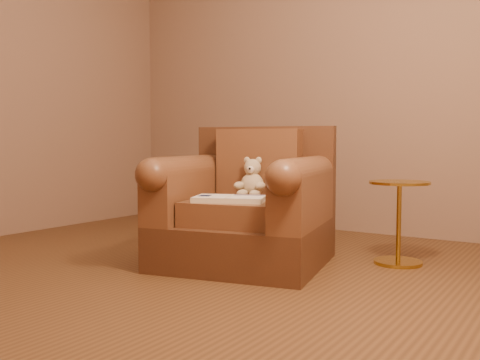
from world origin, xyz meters
The scene contains 5 objects.
floor centered at (0.00, 0.00, 0.00)m, with size 4.00×4.00×0.00m, color brown.
armchair centered at (0.19, 0.50, 0.33)m, with size 1.13×1.10×0.86m.
teddy_bear centered at (0.17, 0.58, 0.51)m, with size 0.19×0.22×0.26m.
guidebook centered at (0.23, 0.25, 0.43)m, with size 0.47×0.38×0.03m.
side_table centered at (1.00, 0.99, 0.28)m, with size 0.37×0.37×0.52m.
Camera 1 is at (1.98, -2.30, 0.76)m, focal length 40.00 mm.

